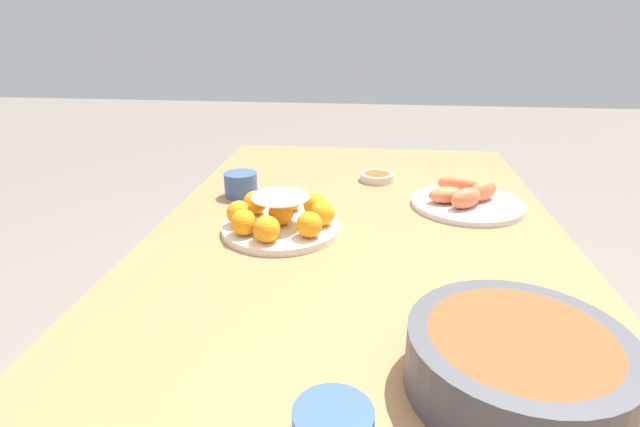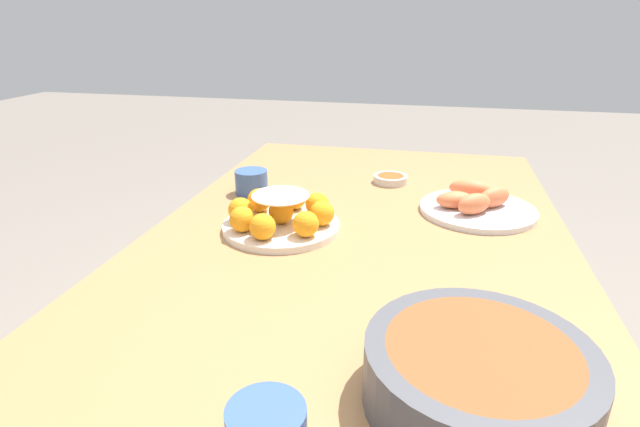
% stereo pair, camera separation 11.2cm
% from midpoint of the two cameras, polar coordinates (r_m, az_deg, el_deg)
% --- Properties ---
extents(dining_table, '(1.48, 0.93, 0.71)m').
position_cam_midpoint_polar(dining_table, '(1.17, 1.56, -5.50)').
color(dining_table, '#A87547').
rests_on(dining_table, ground_plane).
extents(cake_plate, '(0.27, 0.27, 0.09)m').
position_cam_midpoint_polar(cake_plate, '(1.12, -7.36, -0.44)').
color(cake_plate, silver).
rests_on(cake_plate, dining_table).
extents(serving_bowl, '(0.28, 0.28, 0.08)m').
position_cam_midpoint_polar(serving_bowl, '(0.69, 17.21, -15.93)').
color(serving_bowl, '#4C4C51').
rests_on(serving_bowl, dining_table).
extents(sauce_bowl, '(0.10, 0.10, 0.02)m').
position_cam_midpoint_polar(sauce_bowl, '(1.47, 4.35, 4.18)').
color(sauce_bowl, beige).
rests_on(sauce_bowl, dining_table).
extents(seafood_platter, '(0.28, 0.28, 0.06)m').
position_cam_midpoint_polar(seafood_platter, '(1.30, 13.94, 1.62)').
color(seafood_platter, silver).
rests_on(seafood_platter, dining_table).
extents(cup_near, '(0.09, 0.09, 0.07)m').
position_cam_midpoint_polar(cup_near, '(1.36, -11.38, 3.22)').
color(cup_near, '#38568E').
rests_on(cup_near, dining_table).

